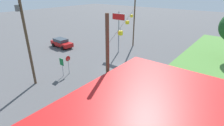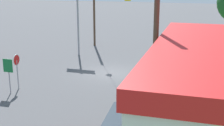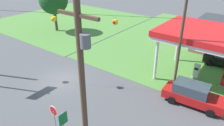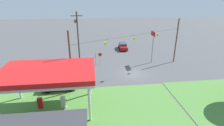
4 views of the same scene
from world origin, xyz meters
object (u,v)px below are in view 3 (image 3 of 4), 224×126
fuel_pump_near (196,72)px  utility_pole_main (84,95)px  route_sign (63,121)px  stop_sign_roadside (54,114)px  car_at_pumps_front (193,94)px  gas_station_canopy (219,37)px  tree_west_verge (53,0)px

fuel_pump_near → utility_pole_main: bearing=-94.4°
route_sign → utility_pole_main: (3.21, -1.07, 4.05)m
stop_sign_roadside → utility_pole_main: size_ratio=0.24×
fuel_pump_near → stop_sign_roadside: (-5.34, -14.05, 1.07)m
car_at_pumps_front → route_sign: bearing=-124.4°
car_at_pumps_front → route_sign: 10.97m
gas_station_canopy → stop_sign_roadside: size_ratio=4.31×
route_sign → utility_pole_main: bearing=-18.5°
stop_sign_roadside → utility_pole_main: utility_pole_main is taller
utility_pole_main → fuel_pump_near: bearing=85.6°
fuel_pump_near → car_at_pumps_front: car_at_pumps_front is taller
tree_west_verge → route_sign: bearing=-38.9°
fuel_pump_near → utility_pole_main: utility_pole_main is taller
fuel_pump_near → stop_sign_roadside: stop_sign_roadside is taller
car_at_pumps_front → stop_sign_roadside: 11.46m
route_sign → tree_west_verge: (-19.50, 15.74, 3.35)m
car_at_pumps_front → route_sign: size_ratio=2.17×
car_at_pumps_front → tree_west_verge: (-25.04, 6.31, 4.09)m
fuel_pump_near → car_at_pumps_front: bearing=-75.9°
stop_sign_roadside → utility_pole_main: (4.17, -1.10, 3.95)m
route_sign → car_at_pumps_front: bearing=59.5°
car_at_pumps_front → utility_pole_main: 11.77m
route_sign → utility_pole_main: utility_pole_main is taller
car_at_pumps_front → tree_west_verge: bearing=161.9°
fuel_pump_near → car_at_pumps_front: size_ratio=0.30×
fuel_pump_near → utility_pole_main: (-1.17, -15.15, 5.02)m
car_at_pumps_front → fuel_pump_near: bearing=100.1°
fuel_pump_near → stop_sign_roadside: 15.06m
gas_station_canopy → utility_pole_main: size_ratio=1.04×
gas_station_canopy → route_sign: gas_station_canopy is taller
car_at_pumps_front → route_sign: route_sign is taller
car_at_pumps_front → utility_pole_main: (-2.34, -10.50, 4.78)m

